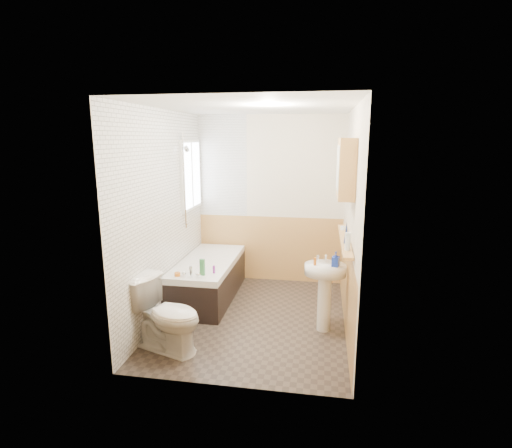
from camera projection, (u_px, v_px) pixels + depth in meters
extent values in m
plane|color=#2F2721|center=(254.00, 318.00, 4.91)|extent=(2.80, 2.80, 0.00)
plane|color=white|center=(254.00, 107.00, 4.38)|extent=(2.80, 2.80, 0.00)
cube|color=beige|center=(270.00, 200.00, 6.00)|extent=(2.20, 0.02, 2.50)
cube|color=beige|center=(224.00, 252.00, 3.28)|extent=(2.20, 0.02, 2.50)
cube|color=beige|center=(164.00, 215.00, 4.82)|extent=(0.02, 2.80, 2.50)
cube|color=beige|center=(351.00, 222.00, 4.46)|extent=(0.02, 2.80, 2.50)
cube|color=tan|center=(346.00, 285.00, 4.62)|extent=(0.01, 2.80, 1.00)
cube|color=tan|center=(227.00, 334.00, 3.46)|extent=(2.20, 0.01, 1.00)
cube|color=tan|center=(269.00, 248.00, 6.14)|extent=(2.20, 0.01, 1.00)
cube|color=white|center=(165.00, 215.00, 4.82)|extent=(0.01, 2.80, 2.50)
cube|color=white|center=(222.00, 166.00, 5.99)|extent=(0.75, 0.01, 1.50)
cube|color=white|center=(191.00, 175.00, 5.65)|extent=(0.03, 0.79, 0.99)
cube|color=white|center=(192.00, 175.00, 5.64)|extent=(0.01, 0.70, 0.90)
cube|color=white|center=(192.00, 175.00, 5.64)|extent=(0.01, 0.04, 0.90)
cube|color=black|center=(208.00, 281.00, 5.49)|extent=(0.70, 1.62, 0.46)
cube|color=white|center=(208.00, 263.00, 5.44)|extent=(0.70, 1.62, 0.08)
cube|color=white|center=(208.00, 263.00, 5.44)|extent=(0.56, 1.48, 0.04)
cylinder|color=silver|center=(191.00, 272.00, 4.73)|extent=(0.04, 0.04, 0.14)
sphere|color=silver|center=(184.00, 274.00, 4.75)|extent=(0.06, 0.06, 0.06)
sphere|color=silver|center=(198.00, 275.00, 4.72)|extent=(0.06, 0.06, 0.06)
cylinder|color=silver|center=(184.00, 181.00, 5.32)|extent=(0.02, 0.02, 1.28)
cylinder|color=silver|center=(186.00, 224.00, 5.44)|extent=(0.05, 0.05, 0.02)
cylinder|color=silver|center=(182.00, 136.00, 5.20)|extent=(0.05, 0.05, 0.02)
cylinder|color=silver|center=(187.00, 149.00, 5.22)|extent=(0.07, 0.09, 0.09)
imported|color=white|center=(167.00, 315.00, 4.11)|extent=(0.87, 0.66, 0.76)
cylinder|color=white|center=(324.00, 304.00, 4.54)|extent=(0.15, 0.15, 0.64)
ellipsoid|color=white|center=(325.00, 270.00, 4.45)|extent=(0.46, 0.37, 0.12)
cylinder|color=silver|center=(318.00, 258.00, 4.53)|extent=(0.03, 0.03, 0.08)
cylinder|color=silver|center=(334.00, 259.00, 4.50)|extent=(0.03, 0.03, 0.08)
cylinder|color=silver|center=(326.00, 257.00, 4.49)|extent=(0.02, 0.11, 0.09)
cube|color=tan|center=(345.00, 240.00, 4.41)|extent=(0.10, 1.47, 0.03)
cube|color=tan|center=(346.00, 168.00, 4.16)|extent=(0.17, 0.68, 0.62)
cube|color=silver|center=(339.00, 169.00, 4.02)|extent=(0.01, 0.26, 0.46)
cube|color=silver|center=(338.00, 167.00, 4.34)|extent=(0.01, 0.26, 0.46)
cylinder|color=silver|center=(348.00, 241.00, 3.93)|extent=(0.07, 0.07, 0.18)
cone|color=navy|center=(346.00, 233.00, 4.18)|extent=(0.06, 0.06, 0.23)
cylinder|color=silver|center=(343.00, 228.00, 4.82)|extent=(0.08, 0.08, 0.04)
imported|color=#19339E|center=(336.00, 263.00, 4.35)|extent=(0.12, 0.18, 0.08)
cylinder|color=orange|center=(315.00, 261.00, 4.40)|extent=(0.04, 0.04, 0.09)
cube|color=#388447|center=(202.00, 267.00, 4.80)|extent=(0.06, 0.04, 0.20)
cylinder|color=orange|center=(177.00, 274.00, 4.79)|extent=(0.09, 0.09, 0.04)
cylinder|color=purple|center=(214.00, 269.00, 4.89)|extent=(0.04, 0.04, 0.09)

